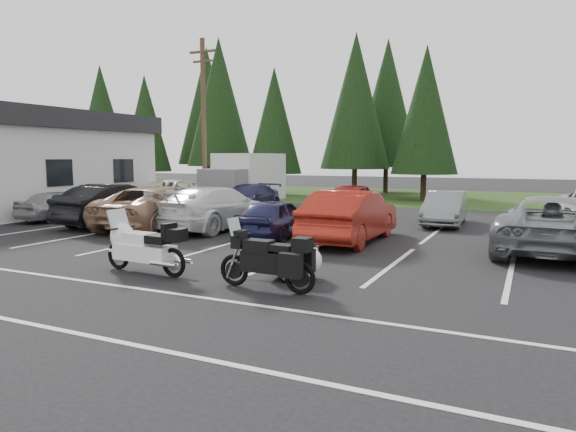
# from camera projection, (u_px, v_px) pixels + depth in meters

# --- Properties ---
(ground) EXTENTS (120.00, 120.00, 0.00)m
(ground) POSITION_uv_depth(u_px,v_px,m) (260.00, 262.00, 13.25)
(ground) COLOR black
(ground) RESTS_ON ground
(grass_strip) EXTENTS (80.00, 16.00, 0.01)m
(grass_strip) POSITION_uv_depth(u_px,v_px,m) (430.00, 197.00, 34.76)
(grass_strip) COLOR #1D3611
(grass_strip) RESTS_ON ground
(lake_water) EXTENTS (70.00, 50.00, 0.02)m
(lake_water) POSITION_uv_depth(u_px,v_px,m) (512.00, 180.00, 60.83)
(lake_water) COLOR slate
(lake_water) RESTS_ON ground
(utility_pole) EXTENTS (1.60, 0.26, 9.00)m
(utility_pole) POSITION_uv_depth(u_px,v_px,m) (204.00, 120.00, 27.75)
(utility_pole) COLOR #473321
(utility_pole) RESTS_ON ground
(box_truck) EXTENTS (2.40, 5.60, 2.90)m
(box_truck) POSITION_uv_depth(u_px,v_px,m) (241.00, 180.00, 27.71)
(box_truck) COLOR silver
(box_truck) RESTS_ON ground
(stall_markings) EXTENTS (32.00, 16.00, 0.01)m
(stall_markings) POSITION_uv_depth(u_px,v_px,m) (293.00, 249.00, 15.04)
(stall_markings) COLOR silver
(stall_markings) RESTS_ON ground
(conifer_0) EXTENTS (4.58, 4.58, 10.66)m
(conifer_0) POSITION_uv_depth(u_px,v_px,m) (102.00, 117.00, 44.70)
(conifer_0) COLOR #332316
(conifer_0) RESTS_ON ground
(conifer_1) EXTENTS (3.96, 3.96, 9.22)m
(conifer_1) POSITION_uv_depth(u_px,v_px,m) (145.00, 124.00, 41.06)
(conifer_1) COLOR #332316
(conifer_1) RESTS_ON ground
(conifer_2) EXTENTS (5.10, 5.10, 11.89)m
(conifer_2) POSITION_uv_depth(u_px,v_px,m) (219.00, 102.00, 39.75)
(conifer_2) COLOR #332316
(conifer_2) RESTS_ON ground
(conifer_3) EXTENTS (3.87, 3.87, 9.02)m
(conifer_3) POSITION_uv_depth(u_px,v_px,m) (274.00, 121.00, 36.33)
(conifer_3) COLOR #332316
(conifer_3) RESTS_ON ground
(conifer_4) EXTENTS (4.80, 4.80, 11.17)m
(conifer_4) POSITION_uv_depth(u_px,v_px,m) (356.00, 101.00, 35.18)
(conifer_4) COLOR #332316
(conifer_4) RESTS_ON ground
(conifer_5) EXTENTS (4.14, 4.14, 9.63)m
(conifer_5) POSITION_uv_depth(u_px,v_px,m) (426.00, 110.00, 31.97)
(conifer_5) COLOR #332316
(conifer_5) RESTS_ON ground
(conifer_back_a) EXTENTS (5.28, 5.28, 12.30)m
(conifer_back_a) POSITION_uv_depth(u_px,v_px,m) (207.00, 106.00, 45.20)
(conifer_back_a) COLOR #332316
(conifer_back_a) RESTS_ON ground
(conifer_back_b) EXTENTS (4.97, 4.97, 11.58)m
(conifer_back_b) POSITION_uv_depth(u_px,v_px,m) (387.00, 103.00, 38.84)
(conifer_back_b) COLOR #332316
(conifer_back_b) RESTS_ON ground
(car_near_0) EXTENTS (1.68, 3.94, 1.33)m
(car_near_0) POSITION_uv_depth(u_px,v_px,m) (62.00, 205.00, 22.02)
(car_near_0) COLOR #9C9CA0
(car_near_0) RESTS_ON ground
(car_near_1) EXTENTS (2.05, 5.12, 1.65)m
(car_near_1) POSITION_uv_depth(u_px,v_px,m) (117.00, 204.00, 20.34)
(car_near_1) COLOR black
(car_near_1) RESTS_ON ground
(car_near_2) EXTENTS (3.06, 5.99, 1.62)m
(car_near_2) POSITION_uv_depth(u_px,v_px,m) (162.00, 207.00, 19.46)
(car_near_2) COLOR #9C755A
(car_near_2) RESTS_ON ground
(car_near_3) EXTENTS (2.53, 5.66, 1.61)m
(car_near_3) POSITION_uv_depth(u_px,v_px,m) (216.00, 208.00, 19.15)
(car_near_3) COLOR silver
(car_near_3) RESTS_ON ground
(car_near_4) EXTENTS (1.79, 4.00, 1.33)m
(car_near_4) POSITION_uv_depth(u_px,v_px,m) (275.00, 218.00, 17.16)
(car_near_4) COLOR #1A1B41
(car_near_4) RESTS_ON ground
(car_near_5) EXTENTS (1.77, 5.04, 1.66)m
(car_near_5) POSITION_uv_depth(u_px,v_px,m) (351.00, 216.00, 16.30)
(car_near_5) COLOR maroon
(car_near_5) RESTS_ON ground
(car_near_6) EXTENTS (3.05, 5.99, 1.62)m
(car_near_6) POSITION_uv_depth(u_px,v_px,m) (552.00, 224.00, 14.39)
(car_near_6) COLOR slate
(car_near_6) RESTS_ON ground
(car_far_0) EXTENTS (2.92, 5.61, 1.51)m
(car_far_0) POSITION_uv_depth(u_px,v_px,m) (167.00, 195.00, 26.81)
(car_far_0) COLOR silver
(car_far_0) RESTS_ON ground
(car_far_1) EXTENTS (2.31, 4.92, 1.39)m
(car_far_1) POSITION_uv_depth(u_px,v_px,m) (247.00, 199.00, 24.71)
(car_far_1) COLOR #191638
(car_far_1) RESTS_ON ground
(car_far_2) EXTENTS (1.98, 4.63, 1.56)m
(car_far_2) POSITION_uv_depth(u_px,v_px,m) (348.00, 201.00, 22.34)
(car_far_2) COLOR maroon
(car_far_2) RESTS_ON ground
(car_far_3) EXTENTS (1.59, 4.12, 1.34)m
(car_far_3) POSITION_uv_depth(u_px,v_px,m) (445.00, 208.00, 20.39)
(car_far_3) COLOR slate
(car_far_3) RESTS_ON ground
(touring_motorcycle) EXTENTS (2.72, 1.01, 1.48)m
(touring_motorcycle) POSITION_uv_depth(u_px,v_px,m) (144.00, 242.00, 11.84)
(touring_motorcycle) COLOR white
(touring_motorcycle) RESTS_ON ground
(cargo_trailer) EXTENTS (1.59, 1.07, 0.68)m
(cargo_trailer) POSITION_uv_depth(u_px,v_px,m) (293.00, 264.00, 11.33)
(cargo_trailer) COLOR white
(cargo_trailer) RESTS_ON ground
(adventure_motorcycle) EXTENTS (2.44, 0.91, 1.47)m
(adventure_motorcycle) POSITION_uv_depth(u_px,v_px,m) (266.00, 254.00, 10.34)
(adventure_motorcycle) COLOR black
(adventure_motorcycle) RESTS_ON ground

